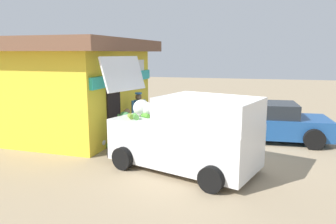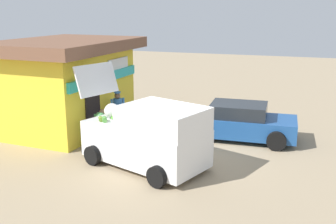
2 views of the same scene
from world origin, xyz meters
name	(u,v)px [view 1 (image 1 of 2)]	position (x,y,z in m)	size (l,w,h in m)	color
ground_plane	(220,155)	(0.00, 0.00, 0.00)	(60.00, 60.00, 0.00)	#9E896B
storefront_bar	(83,86)	(1.32, 5.23, 1.86)	(6.04, 4.55, 3.54)	yellow
delivery_van	(188,134)	(-1.39, 0.72, 0.98)	(3.09, 4.50, 2.97)	white
parked_sedan	(266,122)	(2.21, -1.42, 0.64)	(2.26, 4.24, 1.34)	#1E4C8C
vendor_standing	(139,113)	(1.23, 3.02, 0.96)	(0.48, 0.48, 1.68)	#4C4C51
customer_bending	(124,127)	(-0.51, 2.89, 0.82)	(0.69, 0.57, 1.35)	navy
unloaded_banana_pile	(97,142)	(-0.27, 3.92, 0.23)	(0.92, 0.93, 0.48)	silver
paint_bucket	(159,122)	(3.39, 2.87, 0.16)	(0.28, 0.28, 0.33)	#BF3F33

